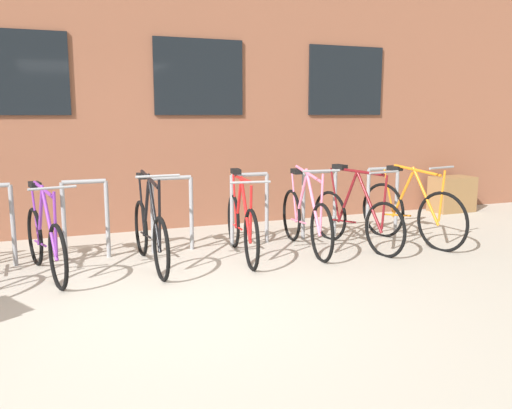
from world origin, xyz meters
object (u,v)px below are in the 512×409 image
object	(u,v)px
bicycle_purple	(45,241)
bicycle_maroon	(356,218)
bicycle_orange	(411,212)
planter_box	(452,194)
bicycle_black	(150,232)
bicycle_pink	(306,219)
bicycle_red	(242,225)

from	to	relation	value
bicycle_purple	bicycle_maroon	bearing A→B (deg)	-1.99
bicycle_orange	bicycle_maroon	world-z (taller)	bicycle_orange
bicycle_orange	planter_box	distance (m)	2.67
bicycle_purple	bicycle_black	bearing A→B (deg)	-2.09
bicycle_black	bicycle_maroon	distance (m)	2.55
bicycle_purple	bicycle_maroon	world-z (taller)	bicycle_maroon
bicycle_purple	bicycle_black	size ratio (longest dim) A/B	0.95
bicycle_pink	bicycle_maroon	world-z (taller)	bicycle_pink
bicycle_red	bicycle_orange	bearing A→B (deg)	-4.00
bicycle_pink	bicycle_maroon	xyz separation A→B (m)	(0.63, -0.12, -0.01)
bicycle_purple	bicycle_pink	world-z (taller)	bicycle_pink
bicycle_black	bicycle_maroon	size ratio (longest dim) A/B	1.03
bicycle_maroon	bicycle_red	bearing A→B (deg)	176.36
bicycle_purple	bicycle_black	xyz separation A→B (m)	(1.07, -0.04, 0.01)
bicycle_orange	bicycle_pink	distance (m)	1.43
bicycle_orange	bicycle_purple	bearing A→B (deg)	177.53
bicycle_orange	planter_box	world-z (taller)	bicycle_orange
bicycle_maroon	bicycle_pink	bearing A→B (deg)	168.90
bicycle_red	planter_box	xyz separation A→B (m)	(4.37, 1.48, -0.08)
bicycle_purple	bicycle_black	distance (m)	1.07
bicycle_maroon	planter_box	bearing A→B (deg)	28.68
bicycle_red	bicycle_orange	xyz separation A→B (m)	(2.26, -0.16, 0.02)
bicycle_orange	bicycle_maroon	xyz separation A→B (m)	(-0.78, 0.06, -0.02)
bicycle_red	bicycle_black	xyz separation A→B (m)	(-1.07, -0.01, 0.00)
bicycle_maroon	bicycle_purple	bearing A→B (deg)	178.01
bicycle_orange	planter_box	xyz separation A→B (m)	(2.10, 1.64, -0.10)
bicycle_pink	bicycle_maroon	size ratio (longest dim) A/B	1.06
bicycle_pink	bicycle_black	bearing A→B (deg)	-178.87
bicycle_purple	bicycle_pink	bearing A→B (deg)	-0.02
bicycle_orange	bicycle_black	bearing A→B (deg)	177.41
bicycle_orange	bicycle_pink	size ratio (longest dim) A/B	0.95
bicycle_orange	bicycle_pink	bearing A→B (deg)	172.43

